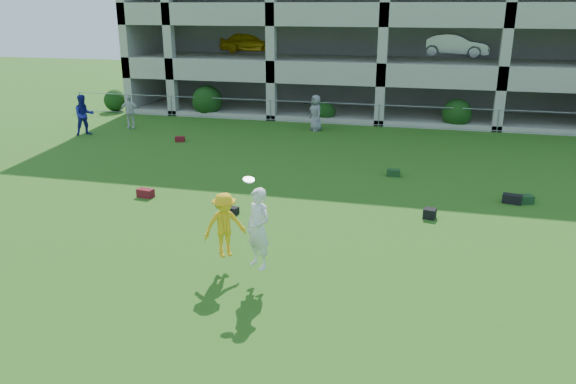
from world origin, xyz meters
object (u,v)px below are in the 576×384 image
(parking_garage, at_px, (396,7))
(frisbee_contest, at_px, (237,226))
(crate_d, at_px, (430,213))
(bystander_b, at_px, (130,112))
(bystander_a, at_px, (84,115))
(bystander_c, at_px, (316,113))

(parking_garage, bearing_deg, frisbee_contest, -93.35)
(crate_d, distance_m, parking_garage, 22.96)
(bystander_b, bearing_deg, frisbee_contest, -70.00)
(frisbee_contest, distance_m, parking_garage, 27.48)
(crate_d, height_order, parking_garage, parking_garage)
(bystander_a, distance_m, crate_d, 18.49)
(frisbee_contest, bearing_deg, bystander_c, 95.09)
(crate_d, bearing_deg, parking_garage, 97.37)
(bystander_c, bearing_deg, crate_d, -14.18)
(frisbee_contest, relative_size, parking_garage, 0.07)
(bystander_b, distance_m, crate_d, 18.23)
(crate_d, relative_size, frisbee_contest, 0.17)
(bystander_c, xyz_separation_m, parking_garage, (3.05, 10.54, 5.10))
(crate_d, bearing_deg, bystander_a, 155.57)
(frisbee_contest, xyz_separation_m, parking_garage, (1.58, 27.02, 4.77))
(bystander_c, bearing_deg, frisbee_contest, -36.28)
(bystander_b, bearing_deg, bystander_a, -141.17)
(frisbee_contest, bearing_deg, bystander_b, 126.97)
(bystander_b, relative_size, parking_garage, 0.06)
(bystander_a, bearing_deg, bystander_b, 9.57)
(bystander_a, bearing_deg, frisbee_contest, -91.83)
(bystander_b, height_order, crate_d, bystander_b)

